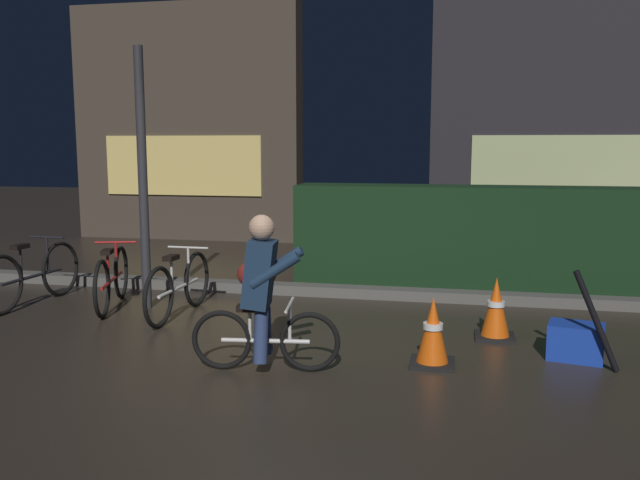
{
  "coord_description": "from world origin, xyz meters",
  "views": [
    {
      "loc": [
        1.46,
        -5.4,
        1.78
      ],
      "look_at": [
        0.2,
        0.6,
        0.9
      ],
      "focal_mm": 37.34,
      "sensor_mm": 36.0,
      "label": 1
    }
  ],
  "objects_px": {
    "traffic_cone_near": "(433,332)",
    "closed_umbrella": "(596,321)",
    "street_post": "(143,180)",
    "cyclist": "(262,292)",
    "parked_bike_leftmost": "(32,275)",
    "parked_bike_left_mid": "(112,279)",
    "blue_crate": "(576,342)",
    "traffic_cone_far": "(496,309)",
    "parked_bike_center_left": "(179,286)"
  },
  "relations": [
    {
      "from": "parked_bike_left_mid",
      "to": "blue_crate",
      "type": "height_order",
      "value": "parked_bike_left_mid"
    },
    {
      "from": "parked_bike_left_mid",
      "to": "cyclist",
      "type": "xyz_separation_m",
      "value": [
        2.21,
        -1.63,
        0.31
      ]
    },
    {
      "from": "parked_bike_left_mid",
      "to": "parked_bike_center_left",
      "type": "bearing_deg",
      "value": -119.93
    },
    {
      "from": "cyclist",
      "to": "closed_umbrella",
      "type": "height_order",
      "value": "cyclist"
    },
    {
      "from": "blue_crate",
      "to": "cyclist",
      "type": "distance_m",
      "value": 2.65
    },
    {
      "from": "blue_crate",
      "to": "cyclist",
      "type": "bearing_deg",
      "value": -162.49
    },
    {
      "from": "traffic_cone_far",
      "to": "cyclist",
      "type": "height_order",
      "value": "cyclist"
    },
    {
      "from": "street_post",
      "to": "cyclist",
      "type": "relative_size",
      "value": 2.25
    },
    {
      "from": "parked_bike_leftmost",
      "to": "cyclist",
      "type": "xyz_separation_m",
      "value": [
        3.14,
        -1.55,
        0.29
      ]
    },
    {
      "from": "parked_bike_leftmost",
      "to": "traffic_cone_near",
      "type": "distance_m",
      "value": 4.61
    },
    {
      "from": "parked_bike_leftmost",
      "to": "parked_bike_left_mid",
      "type": "relative_size",
      "value": 1.09
    },
    {
      "from": "parked_bike_leftmost",
      "to": "parked_bike_left_mid",
      "type": "distance_m",
      "value": 0.93
    },
    {
      "from": "traffic_cone_far",
      "to": "blue_crate",
      "type": "relative_size",
      "value": 1.31
    },
    {
      "from": "parked_bike_leftmost",
      "to": "cyclist",
      "type": "bearing_deg",
      "value": -112.1
    },
    {
      "from": "traffic_cone_near",
      "to": "traffic_cone_far",
      "type": "relative_size",
      "value": 0.99
    },
    {
      "from": "traffic_cone_near",
      "to": "traffic_cone_far",
      "type": "distance_m",
      "value": 1.03
    },
    {
      "from": "parked_bike_leftmost",
      "to": "traffic_cone_far",
      "type": "xyz_separation_m",
      "value": [
        5.0,
        -0.29,
        -0.06
      ]
    },
    {
      "from": "parked_bike_center_left",
      "to": "closed_umbrella",
      "type": "relative_size",
      "value": 1.79
    },
    {
      "from": "blue_crate",
      "to": "parked_bike_center_left",
      "type": "bearing_deg",
      "value": 170.62
    },
    {
      "from": "parked_bike_left_mid",
      "to": "cyclist",
      "type": "distance_m",
      "value": 2.77
    },
    {
      "from": "parked_bike_left_mid",
      "to": "blue_crate",
      "type": "xyz_separation_m",
      "value": [
        4.7,
        -0.84,
        -0.17
      ]
    },
    {
      "from": "traffic_cone_far",
      "to": "cyclist",
      "type": "relative_size",
      "value": 0.46
    },
    {
      "from": "cyclist",
      "to": "parked_bike_center_left",
      "type": "bearing_deg",
      "value": 125.89
    },
    {
      "from": "parked_bike_leftmost",
      "to": "traffic_cone_near",
      "type": "height_order",
      "value": "parked_bike_leftmost"
    },
    {
      "from": "cyclist",
      "to": "blue_crate",
      "type": "bearing_deg",
      "value": 10.11
    },
    {
      "from": "street_post",
      "to": "traffic_cone_far",
      "type": "height_order",
      "value": "street_post"
    },
    {
      "from": "traffic_cone_far",
      "to": "closed_umbrella",
      "type": "distance_m",
      "value": 1.04
    },
    {
      "from": "street_post",
      "to": "traffic_cone_far",
      "type": "relative_size",
      "value": 4.88
    },
    {
      "from": "parked_bike_leftmost",
      "to": "parked_bike_center_left",
      "type": "relative_size",
      "value": 1.06
    },
    {
      "from": "parked_bike_left_mid",
      "to": "parked_bike_center_left",
      "type": "relative_size",
      "value": 0.97
    },
    {
      "from": "street_post",
      "to": "parked_bike_leftmost",
      "type": "distance_m",
      "value": 1.69
    },
    {
      "from": "parked_bike_leftmost",
      "to": "traffic_cone_near",
      "type": "xyz_separation_m",
      "value": [
        4.46,
        -1.17,
        -0.06
      ]
    },
    {
      "from": "traffic_cone_near",
      "to": "closed_umbrella",
      "type": "height_order",
      "value": "closed_umbrella"
    },
    {
      "from": "traffic_cone_near",
      "to": "traffic_cone_far",
      "type": "height_order",
      "value": "traffic_cone_far"
    },
    {
      "from": "blue_crate",
      "to": "cyclist",
      "type": "relative_size",
      "value": 0.35
    },
    {
      "from": "traffic_cone_far",
      "to": "parked_bike_leftmost",
      "type": "bearing_deg",
      "value": 176.73
    },
    {
      "from": "parked_bike_leftmost",
      "to": "cyclist",
      "type": "relative_size",
      "value": 1.29
    },
    {
      "from": "blue_crate",
      "to": "closed_umbrella",
      "type": "distance_m",
      "value": 0.37
    },
    {
      "from": "parked_bike_leftmost",
      "to": "traffic_cone_far",
      "type": "height_order",
      "value": "parked_bike_leftmost"
    },
    {
      "from": "closed_umbrella",
      "to": "blue_crate",
      "type": "bearing_deg",
      "value": -57.18
    },
    {
      "from": "parked_bike_left_mid",
      "to": "closed_umbrella",
      "type": "xyz_separation_m",
      "value": [
        4.8,
        -1.09,
        0.08
      ]
    },
    {
      "from": "cyclist",
      "to": "traffic_cone_far",
      "type": "bearing_deg",
      "value": 26.87
    },
    {
      "from": "parked_bike_left_mid",
      "to": "traffic_cone_near",
      "type": "relative_size",
      "value": 2.59
    },
    {
      "from": "parked_bike_center_left",
      "to": "blue_crate",
      "type": "height_order",
      "value": "parked_bike_center_left"
    },
    {
      "from": "parked_bike_center_left",
      "to": "blue_crate",
      "type": "distance_m",
      "value": 3.88
    },
    {
      "from": "parked_bike_left_mid",
      "to": "parked_bike_center_left",
      "type": "height_order",
      "value": "same"
    },
    {
      "from": "parked_bike_left_mid",
      "to": "blue_crate",
      "type": "relative_size",
      "value": 3.35
    },
    {
      "from": "street_post",
      "to": "cyclist",
      "type": "distance_m",
      "value": 2.61
    },
    {
      "from": "traffic_cone_far",
      "to": "blue_crate",
      "type": "xyz_separation_m",
      "value": [
        0.63,
        -0.48,
        -0.13
      ]
    },
    {
      "from": "parked_bike_center_left",
      "to": "closed_umbrella",
      "type": "bearing_deg",
      "value": -101.3
    }
  ]
}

